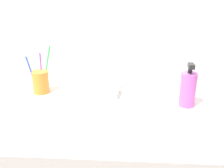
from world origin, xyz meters
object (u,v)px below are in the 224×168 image
Objects in this scene: toothbrush_cup at (41,82)px; soap_dispenser at (188,89)px; toothbrush_purple at (41,66)px; toothbrush_green at (47,62)px; toothbrush_white at (30,65)px; faucet at (114,76)px; toothbrush_blue at (30,69)px.

soap_dispenser reaches higher than toothbrush_cup.
toothbrush_purple is 1.09× the size of soap_dispenser.
toothbrush_green reaches higher than toothbrush_white.
soap_dispenser is (0.60, -0.09, -0.05)m from toothbrush_white.
faucet is at bearing 2.30° from toothbrush_green.
soap_dispenser is (0.27, -0.12, 0.00)m from faucet.
soap_dispenser is at bearing -10.90° from toothbrush_purple.
toothbrush_green is at bearing 33.97° from toothbrush_blue.
toothbrush_cup is 0.08m from toothbrush_green.
toothbrush_green is (0.03, 0.02, 0.07)m from toothbrush_cup.
toothbrush_white reaches higher than soap_dispenser.
toothbrush_blue is at bearing 173.16° from soap_dispenser.
toothbrush_purple reaches higher than faucet.
toothbrush_green is 1.25× the size of soap_dispenser.
toothbrush_purple is at bearing 169.10° from soap_dispenser.
toothbrush_white is (-0.04, -0.02, 0.01)m from toothbrush_purple.
toothbrush_purple is at bearing -175.76° from toothbrush_green.
toothbrush_white reaches higher than toothbrush_blue.
toothbrush_cup is at bearing -136.52° from toothbrush_green.
soap_dispenser is at bearing -24.22° from faucet.
toothbrush_white is (-0.33, -0.03, 0.05)m from faucet.
faucet is 0.97× the size of toothbrush_purple.
toothbrush_cup is at bearing -9.57° from toothbrush_white.
toothbrush_green is 0.07m from toothbrush_white.
soap_dispenser is at bearing -6.84° from toothbrush_blue.
faucet is 1.91× the size of toothbrush_cup.
soap_dispenser is at bearing -8.73° from toothbrush_white.
toothbrush_green is (-0.27, -0.01, 0.06)m from faucet.
toothbrush_blue is at bearing -130.29° from toothbrush_purple.
toothbrush_cup is 0.07m from toothbrush_blue.
toothbrush_purple is (-0.29, -0.01, 0.04)m from faucet.
toothbrush_purple is at bearing 22.28° from toothbrush_white.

